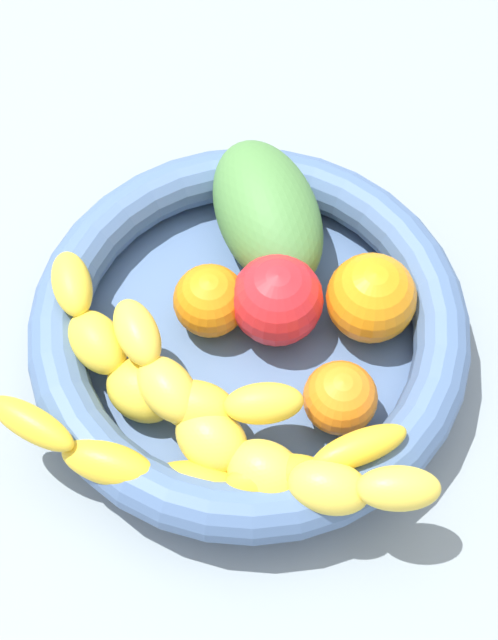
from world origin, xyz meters
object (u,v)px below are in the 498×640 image
(mango_green, at_px, (267,213))
(orange_front, at_px, (340,398))
(banana_draped_right, at_px, (150,371))
(banana_arching_top, at_px, (246,439))
(orange_mid_left, at_px, (210,301))
(tomato_red, at_px, (277,300))
(fruit_bowl, at_px, (249,334))
(orange_mid_right, at_px, (371,298))
(banana_draped_left, at_px, (193,466))

(mango_green, bearing_deg, orange_front, -129.03)
(banana_draped_right, distance_m, banana_arching_top, 0.08)
(banana_draped_right, bearing_deg, orange_front, -64.60)
(orange_mid_left, bearing_deg, banana_arching_top, -134.06)
(orange_front, bearing_deg, tomato_red, 62.77)
(fruit_bowl, height_order, orange_front, orange_front)
(tomato_red, bearing_deg, banana_draped_right, 155.51)
(orange_front, distance_m, orange_mid_right, 0.08)
(banana_arching_top, xyz_separation_m, orange_front, (0.06, -0.03, -0.01))
(orange_front, height_order, mango_green, mango_green)
(banana_draped_left, distance_m, banana_arching_top, 0.04)
(banana_draped_right, height_order, orange_mid_left, banana_draped_right)
(orange_mid_right, bearing_deg, tomato_red, 124.52)
(banana_arching_top, height_order, orange_mid_right, banana_arching_top)
(banana_arching_top, bearing_deg, banana_draped_left, 148.43)
(banana_draped_left, bearing_deg, orange_front, -29.78)
(orange_mid_left, relative_size, tomato_red, 0.80)
(mango_green, bearing_deg, fruit_bowl, -155.94)
(orange_mid_right, bearing_deg, banana_draped_right, 143.41)
(banana_draped_right, distance_m, orange_front, 0.13)
(mango_green, bearing_deg, orange_mid_right, -101.70)
(fruit_bowl, xyz_separation_m, banana_draped_right, (-0.07, 0.03, 0.02))
(fruit_bowl, distance_m, mango_green, 0.09)
(banana_draped_right, relative_size, orange_mid_left, 4.12)
(banana_draped_left, bearing_deg, mango_green, 18.63)
(banana_arching_top, relative_size, tomato_red, 3.93)
(orange_front, bearing_deg, orange_mid_right, 14.28)
(banana_draped_right, height_order, orange_front, banana_draped_right)
(banana_draped_left, distance_m, mango_green, 0.20)
(banana_arching_top, relative_size, orange_mid_left, 4.88)
(banana_draped_left, distance_m, orange_mid_left, 0.13)
(orange_mid_right, distance_m, tomato_red, 0.07)
(fruit_bowl, relative_size, banana_arching_top, 1.21)
(banana_draped_right, distance_m, orange_mid_right, 0.16)
(orange_mid_left, xyz_separation_m, mango_green, (0.08, 0.00, 0.01))
(orange_front, xyz_separation_m, tomato_red, (0.04, 0.07, 0.01))
(fruit_bowl, height_order, orange_mid_left, orange_mid_left)
(orange_front, bearing_deg, banana_draped_right, 115.40)
(banana_draped_left, bearing_deg, fruit_bowl, 14.39)
(orange_mid_left, distance_m, tomato_red, 0.05)
(banana_draped_right, xyz_separation_m, tomato_red, (0.09, -0.04, -0.00))
(orange_mid_left, bearing_deg, tomato_red, -61.27)
(banana_draped_left, xyz_separation_m, mango_green, (0.19, 0.06, 0.00))
(banana_draped_left, distance_m, orange_front, 0.11)
(banana_arching_top, bearing_deg, banana_draped_right, 84.71)
(fruit_bowl, relative_size, mango_green, 2.41)
(banana_draped_right, distance_m, orange_mid_left, 0.07)
(fruit_bowl, bearing_deg, orange_mid_right, -46.28)
(banana_draped_left, bearing_deg, orange_mid_right, -11.61)
(banana_draped_left, height_order, orange_mid_right, orange_mid_right)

